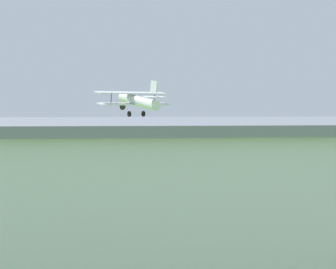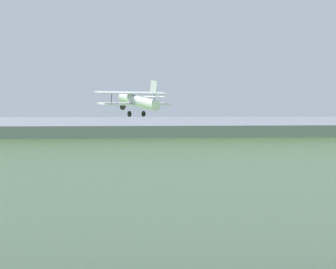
# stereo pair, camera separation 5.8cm
# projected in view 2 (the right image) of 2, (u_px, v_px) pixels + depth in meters

# --- Properties ---
(ground_plane) EXTENTS (400.00, 400.00, 0.00)m
(ground_plane) POSITION_uv_depth(u_px,v_px,m) (228.00, 171.00, 62.33)
(ground_plane) COLOR #608C42
(hangar) EXTENTS (39.17, 11.47, 6.90)m
(hangar) POSITION_uv_depth(u_px,v_px,m) (299.00, 207.00, 22.00)
(hangar) COLOR silver
(hangar) RESTS_ON ground_plane
(biplane) EXTENTS (8.76, 7.86, 3.97)m
(biplane) POSITION_uv_depth(u_px,v_px,m) (137.00, 101.00, 62.19)
(biplane) COLOR silver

